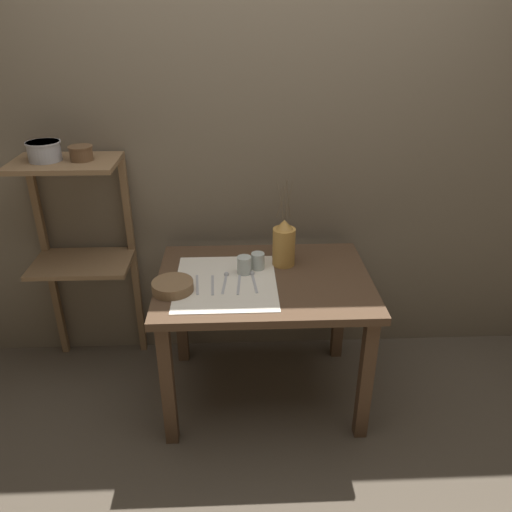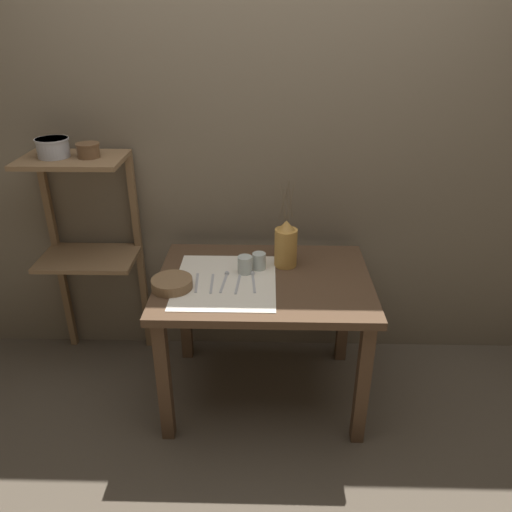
% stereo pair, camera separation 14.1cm
% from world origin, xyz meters
% --- Properties ---
extents(ground_plane, '(12.00, 12.00, 0.00)m').
position_xyz_m(ground_plane, '(0.00, 0.00, 0.00)').
color(ground_plane, brown).
extents(stone_wall_back, '(7.00, 0.06, 2.40)m').
position_xyz_m(stone_wall_back, '(0.00, 0.49, 1.20)').
color(stone_wall_back, '#6B5E4C').
rests_on(stone_wall_back, ground_plane).
extents(wooden_table, '(1.04, 0.76, 0.72)m').
position_xyz_m(wooden_table, '(0.00, 0.00, 0.62)').
color(wooden_table, '#4C3523').
rests_on(wooden_table, ground_plane).
extents(wooden_shelf_unit, '(0.51, 0.34, 1.24)m').
position_xyz_m(wooden_shelf_unit, '(-0.96, 0.31, 0.86)').
color(wooden_shelf_unit, brown).
rests_on(wooden_shelf_unit, ground_plane).
extents(linen_cloth, '(0.48, 0.55, 0.00)m').
position_xyz_m(linen_cloth, '(-0.19, -0.04, 0.72)').
color(linen_cloth, silver).
rests_on(linen_cloth, wooden_table).
extents(pitcher_with_flowers, '(0.11, 0.11, 0.46)m').
position_xyz_m(pitcher_with_flowers, '(0.11, 0.14, 0.84)').
color(pitcher_with_flowers, '#B7843D').
rests_on(pitcher_with_flowers, wooden_table).
extents(wooden_bowl, '(0.19, 0.19, 0.05)m').
position_xyz_m(wooden_bowl, '(-0.43, -0.11, 0.74)').
color(wooden_bowl, brown).
rests_on(wooden_bowl, wooden_table).
extents(glass_tumbler_near, '(0.07, 0.07, 0.09)m').
position_xyz_m(glass_tumbler_near, '(-0.10, 0.05, 0.77)').
color(glass_tumbler_near, '#B7C1BC').
rests_on(glass_tumbler_near, wooden_table).
extents(glass_tumbler_far, '(0.07, 0.07, 0.08)m').
position_xyz_m(glass_tumbler_far, '(-0.03, 0.10, 0.76)').
color(glass_tumbler_far, '#B7C1BC').
rests_on(glass_tumbler_far, wooden_table).
extents(fork_outer, '(0.03, 0.18, 0.00)m').
position_xyz_m(fork_outer, '(-0.32, -0.06, 0.73)').
color(fork_outer, '#A8A8AD').
rests_on(fork_outer, wooden_table).
extents(knife_center, '(0.02, 0.18, 0.00)m').
position_xyz_m(knife_center, '(-0.25, -0.07, 0.73)').
color(knife_center, '#A8A8AD').
rests_on(knife_center, wooden_table).
extents(spoon_inner, '(0.03, 0.20, 0.02)m').
position_xyz_m(spoon_inner, '(-0.19, -0.01, 0.73)').
color(spoon_inner, '#A8A8AD').
rests_on(spoon_inner, wooden_table).
extents(fork_inner, '(0.02, 0.18, 0.00)m').
position_xyz_m(fork_inner, '(-0.12, -0.07, 0.73)').
color(fork_inner, '#A8A8AD').
rests_on(fork_inner, wooden_table).
extents(spoon_outer, '(0.03, 0.20, 0.02)m').
position_xyz_m(spoon_outer, '(-0.05, -0.00, 0.73)').
color(spoon_outer, '#A8A8AD').
rests_on(spoon_outer, wooden_table).
extents(metal_pot_large, '(0.16, 0.16, 0.09)m').
position_xyz_m(metal_pot_large, '(-1.04, 0.27, 1.29)').
color(metal_pot_large, '#A8A8AD').
rests_on(metal_pot_large, wooden_shelf_unit).
extents(metal_pot_small, '(0.12, 0.12, 0.07)m').
position_xyz_m(metal_pot_small, '(-0.87, 0.27, 1.28)').
color(metal_pot_small, brown).
rests_on(metal_pot_small, wooden_shelf_unit).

